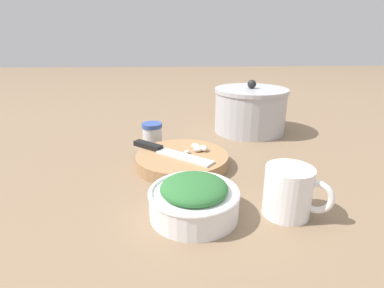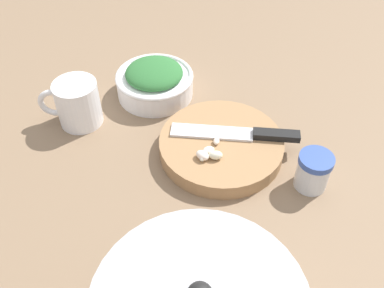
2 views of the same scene
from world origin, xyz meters
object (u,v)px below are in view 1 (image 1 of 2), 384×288
Objects in this scene: herb_bowl at (194,198)px; stock_pot at (250,110)px; garlic_cloves at (198,148)px; cutting_board at (182,160)px; spice_jar at (152,134)px; chef_knife at (166,151)px; coffee_mug at (289,192)px.

stock_pot is at bearing 156.72° from herb_bowl.
stock_pot reaches higher than garlic_cloves.
spice_jar is at bearing -150.35° from cutting_board.
herb_bowl is 0.38m from spice_jar.
cutting_board is at bearing -63.02° from garlic_cloves.
cutting_board is 1.40× the size of herb_bowl.
cutting_board is 0.96× the size of stock_pot.
chef_knife is 0.33m from coffee_mug.
spice_jar is at bearing -67.78° from stock_pot.
garlic_cloves is at bearing 174.48° from herb_bowl.
stock_pot reaches higher than herb_bowl.
garlic_cloves is 0.56× the size of coffee_mug.
coffee_mug is (0.22, 0.19, 0.03)m from cutting_board.
spice_jar reaches higher than garlic_cloves.
cutting_board is 1.13× the size of chef_knife.
garlic_cloves is at bearing 44.59° from spice_jar.
garlic_cloves is 0.24m from herb_bowl.
coffee_mug is (0.23, 0.23, 0.01)m from chef_knife.
spice_jar is 0.46m from coffee_mug.
spice_jar is at bearing -143.72° from coffee_mug.
coffee_mug reaches higher than cutting_board.
stock_pot is at bearing 172.66° from chef_knife.
garlic_cloves is 0.28m from coffee_mug.
stock_pot is (-0.26, 0.19, 0.03)m from garlic_cloves.
chef_knife is at bearing 17.94° from spice_jar.
herb_bowl reaches higher than chef_knife.
garlic_cloves is at bearing -148.94° from coffee_mug.
coffee_mug is (0.00, 0.17, 0.01)m from herb_bowl.
herb_bowl is (0.23, 0.06, -0.00)m from chef_knife.
herb_bowl is 0.69× the size of stock_pot.
chef_knife is 0.85× the size of stock_pot.
coffee_mug is at bearing 36.28° from spice_jar.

